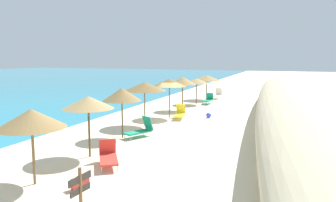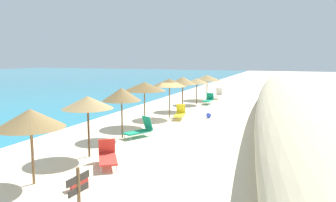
% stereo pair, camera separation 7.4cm
% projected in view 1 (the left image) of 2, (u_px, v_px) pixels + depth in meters
% --- Properties ---
extents(ground_plane, '(160.00, 160.00, 0.00)m').
position_uv_depth(ground_plane, '(174.00, 122.00, 21.65)').
color(ground_plane, beige).
extents(dune_ridge, '(51.95, 8.95, 2.67)m').
position_uv_depth(dune_ridge, '(300.00, 107.00, 19.42)').
color(dune_ridge, beige).
rests_on(dune_ridge, ground_plane).
extents(beach_umbrella_0, '(2.26, 2.26, 2.58)m').
position_uv_depth(beach_umbrella_0, '(31.00, 119.00, 10.83)').
color(beach_umbrella_0, brown).
rests_on(beach_umbrella_0, ground_plane).
extents(beach_umbrella_1, '(2.17, 2.17, 2.62)m').
position_uv_depth(beach_umbrella_1, '(88.00, 103.00, 13.86)').
color(beach_umbrella_1, brown).
rests_on(beach_umbrella_1, ground_plane).
extents(beach_umbrella_2, '(2.05, 2.05, 2.66)m').
position_uv_depth(beach_umbrella_2, '(122.00, 94.00, 17.12)').
color(beach_umbrella_2, brown).
rests_on(beach_umbrella_2, ground_plane).
extents(beach_umbrella_3, '(2.60, 2.60, 2.72)m').
position_uv_depth(beach_umbrella_3, '(145.00, 87.00, 20.13)').
color(beach_umbrella_3, brown).
rests_on(beach_umbrella_3, ground_plane).
extents(beach_umbrella_4, '(2.44, 2.44, 2.75)m').
position_uv_depth(beach_umbrella_4, '(169.00, 82.00, 22.87)').
color(beach_umbrella_4, brown).
rests_on(beach_umbrella_4, ground_plane).
extents(beach_umbrella_5, '(2.14, 2.14, 2.69)m').
position_uv_depth(beach_umbrella_5, '(182.00, 81.00, 26.01)').
color(beach_umbrella_5, brown).
rests_on(beach_umbrella_5, ground_plane).
extents(beach_umbrella_6, '(2.19, 2.19, 2.33)m').
position_uv_depth(beach_umbrella_6, '(196.00, 81.00, 29.44)').
color(beach_umbrella_6, brown).
rests_on(beach_umbrella_6, ground_plane).
extents(beach_umbrella_7, '(2.68, 2.68, 2.45)m').
position_uv_depth(beach_umbrella_7, '(207.00, 78.00, 32.47)').
color(beach_umbrella_7, brown).
rests_on(beach_umbrella_7, ground_plane).
extents(lounge_chair_0, '(1.72, 1.29, 1.08)m').
position_uv_depth(lounge_chair_0, '(141.00, 129.00, 17.59)').
color(lounge_chair_0, '#199972').
rests_on(lounge_chair_0, ground_plane).
extents(lounge_chair_1, '(1.59, 0.86, 0.97)m').
position_uv_depth(lounge_chair_1, '(180.00, 113.00, 22.66)').
color(lounge_chair_1, yellow).
rests_on(lounge_chair_1, ground_plane).
extents(lounge_chair_2, '(1.49, 0.83, 1.10)m').
position_uv_depth(lounge_chair_2, '(217.00, 94.00, 33.41)').
color(lounge_chair_2, white).
rests_on(lounge_chair_2, ground_plane).
extents(lounge_chair_3, '(1.53, 0.73, 0.96)m').
position_uv_depth(lounge_chair_3, '(208.00, 99.00, 29.77)').
color(lounge_chair_3, '#199972').
rests_on(lounge_chair_3, ground_plane).
extents(lounge_chair_4, '(1.71, 1.45, 0.94)m').
position_uv_depth(lounge_chair_4, '(108.00, 156.00, 13.00)').
color(lounge_chair_4, red).
rests_on(lounge_chair_4, ground_plane).
extents(wooden_signpost, '(0.84, 0.09, 1.60)m').
position_uv_depth(wooden_signpost, '(80.00, 192.00, 8.10)').
color(wooden_signpost, brown).
rests_on(wooden_signpost, ground_plane).
extents(beach_ball, '(0.36, 0.36, 0.36)m').
position_uv_depth(beach_ball, '(209.00, 115.00, 23.04)').
color(beach_ball, blue).
rests_on(beach_ball, ground_plane).
extents(cooler_box, '(0.61, 0.53, 0.36)m').
position_uv_depth(cooler_box, '(80.00, 184.00, 10.68)').
color(cooler_box, red).
rests_on(cooler_box, ground_plane).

